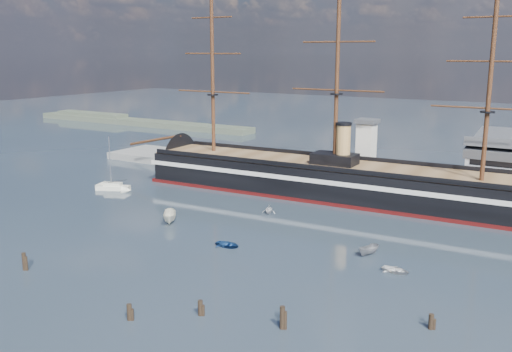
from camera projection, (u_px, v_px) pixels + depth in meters
The scene contains 16 objects.
ground at pixel (291, 218), 115.81m from camera, with size 600.00×600.00×0.00m, color #25313B.
quay at pixel (396, 188), 140.67m from camera, with size 180.00×18.00×2.00m, color slate.
quay_tower at pixel (366, 148), 139.65m from camera, with size 5.00×5.00×15.00m.
shoreline at pixel (124, 120), 265.69m from camera, with size 120.00×10.00×4.00m.
warship at pixel (319, 178), 133.28m from camera, with size 113.21×20.01×53.94m.
sailboat at pixel (113, 187), 138.69m from camera, with size 8.47×5.53×13.11m.
motorboat_a at pixel (170, 223), 112.14m from camera, with size 7.54×2.77×3.02m, color white.
motorboat_b at pixel (228, 247), 98.51m from camera, with size 2.81×1.13×1.31m, color navy.
motorboat_c at pixel (368, 255), 94.45m from camera, with size 5.32×1.95×2.13m, color slate.
motorboat_d at pixel (269, 213), 118.95m from camera, with size 5.31×2.30×1.95m, color silver.
motorboat_e at pixel (395, 273), 87.06m from camera, with size 2.66×1.06×1.24m, color silver.
piling_near_left at pixel (25, 270), 88.14m from camera, with size 0.64×0.64×3.52m, color black.
piling_near_mid at pixel (130, 320), 71.79m from camera, with size 0.64×0.64×2.84m, color black.
piling_near_right at pixel (282, 329), 69.50m from camera, with size 0.64×0.64×3.65m, color black.
piling_far_right at pixel (431, 329), 69.46m from camera, with size 0.64×0.64×2.65m, color black.
piling_extra at pixel (201, 315), 73.06m from camera, with size 0.64×0.64×2.76m, color black.
Camera 1 is at (52.08, -58.60, 33.17)m, focal length 40.00 mm.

